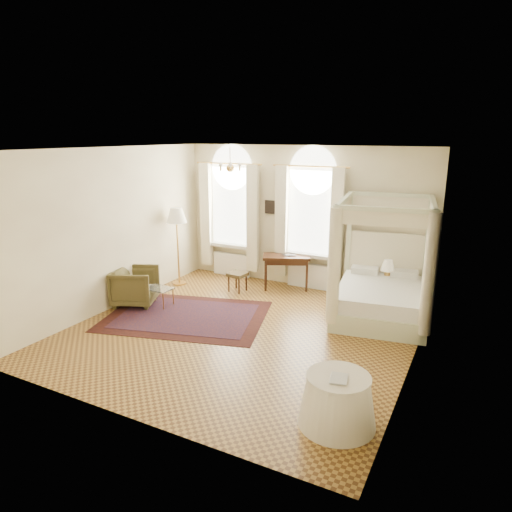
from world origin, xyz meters
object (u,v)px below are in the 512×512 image
at_px(canopy_bed, 381,292).
at_px(side_table, 337,400).
at_px(writing_desk, 286,260).
at_px(stool, 237,276).
at_px(armchair, 135,286).
at_px(floor_lamp, 177,219).
at_px(coffee_table, 159,290).
at_px(nightstand, 390,292).

height_order(canopy_bed, side_table, canopy_bed).
xyz_separation_m(canopy_bed, side_table, (0.29, -3.71, -0.21)).
xyz_separation_m(canopy_bed, writing_desk, (-2.38, 0.79, 0.15)).
distance_m(canopy_bed, stool, 3.30).
distance_m(writing_desk, side_table, 5.25).
distance_m(stool, armchair, 2.30).
relative_size(canopy_bed, floor_lamp, 1.30).
height_order(coffee_table, floor_lamp, floor_lamp).
distance_m(canopy_bed, writing_desk, 2.51).
relative_size(coffee_table, floor_lamp, 0.31).
bearing_deg(nightstand, writing_desk, -177.97).
bearing_deg(writing_desk, coffee_table, -130.88).
distance_m(canopy_bed, coffee_table, 4.57).
distance_m(nightstand, coffee_table, 4.95).
height_order(writing_desk, stool, writing_desk).
bearing_deg(side_table, canopy_bed, 94.47).
bearing_deg(coffee_table, stool, 56.30).
bearing_deg(writing_desk, armchair, -135.35).
bearing_deg(coffee_table, floor_lamp, 109.85).
relative_size(nightstand, coffee_table, 0.96).
bearing_deg(canopy_bed, writing_desk, 161.63).
bearing_deg(armchair, nightstand, -86.87).
relative_size(stool, side_table, 0.46).
relative_size(stool, armchair, 0.51).
bearing_deg(canopy_bed, nightstand, 88.24).
xyz_separation_m(writing_desk, armchair, (-2.45, -2.42, -0.29)).
xyz_separation_m(nightstand, stool, (-3.32, -0.78, 0.10)).
height_order(canopy_bed, coffee_table, canopy_bed).
bearing_deg(floor_lamp, canopy_bed, 1.04).
bearing_deg(stool, coffee_table, -123.70).
relative_size(writing_desk, stool, 2.71).
xyz_separation_m(armchair, floor_lamp, (0.00, 1.54, 1.19)).
xyz_separation_m(canopy_bed, armchair, (-4.83, -1.63, -0.14)).
bearing_deg(armchair, side_table, -136.34).
height_order(canopy_bed, armchair, canopy_bed).
bearing_deg(floor_lamp, nightstand, 11.22).
bearing_deg(floor_lamp, coffee_table, -70.15).
height_order(stool, side_table, side_table).
relative_size(nightstand, stool, 1.24).
bearing_deg(coffee_table, armchair, -161.70).
height_order(nightstand, side_table, side_table).
bearing_deg(stool, side_table, -46.72).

